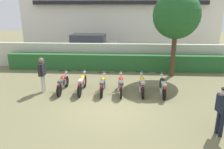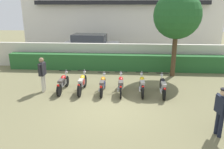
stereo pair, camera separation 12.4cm
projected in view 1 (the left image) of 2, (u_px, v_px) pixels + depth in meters
name	position (u px, v px, depth m)	size (l,w,h in m)	color
ground	(109.00, 108.00, 9.29)	(60.00, 60.00, 0.00)	olive
building	(120.00, 5.00, 23.19)	(18.82, 6.50, 8.31)	white
compound_wall	(116.00, 56.00, 15.31)	(17.88, 0.30, 1.66)	beige
hedge_row	(116.00, 62.00, 14.73)	(14.30, 0.70, 1.06)	#28602D
parked_car	(90.00, 46.00, 18.42)	(4.62, 2.35, 1.89)	silver
tree_near_inspector	(176.00, 16.00, 12.61)	(2.70, 2.70, 4.96)	#4C3823
motorcycle_in_row_0	(63.00, 83.00, 11.02)	(0.60, 1.90, 0.95)	black
motorcycle_in_row_1	(82.00, 83.00, 10.97)	(0.60, 1.96, 0.98)	black
motorcycle_in_row_2	(103.00, 84.00, 10.84)	(0.60, 1.80, 0.94)	black
motorcycle_in_row_3	(121.00, 84.00, 10.79)	(0.60, 1.90, 0.96)	black
motorcycle_in_row_4	(142.00, 85.00, 10.77)	(0.60, 1.86, 0.97)	black
motorcycle_in_row_5	(163.00, 86.00, 10.62)	(0.60, 1.91, 0.95)	black
inspector_person	(42.00, 72.00, 10.81)	(0.23, 0.69, 1.73)	beige
officer_0	(222.00, 108.00, 7.12)	(0.30, 0.65, 1.65)	black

